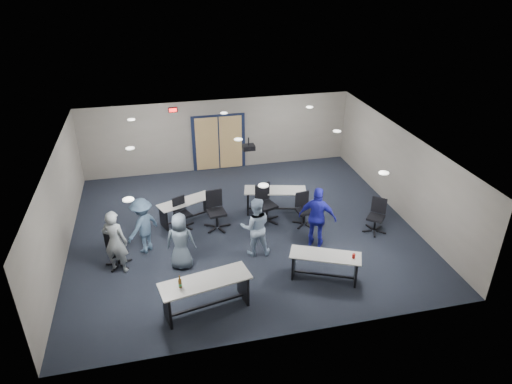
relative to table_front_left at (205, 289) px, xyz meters
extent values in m
plane|color=black|center=(1.54, 3.29, -0.58)|extent=(10.00, 10.00, 0.00)
cube|color=gray|center=(1.54, 7.79, 0.77)|extent=(10.00, 0.04, 2.70)
cube|color=gray|center=(1.54, -1.21, 0.77)|extent=(10.00, 0.04, 2.70)
cube|color=gray|center=(-3.46, 3.29, 0.77)|extent=(0.04, 9.00, 2.70)
cube|color=gray|center=(6.54, 3.29, 0.77)|extent=(0.04, 9.00, 2.70)
cube|color=silver|center=(1.54, 3.29, 2.12)|extent=(10.00, 9.00, 0.04)
cube|color=black|center=(1.54, 7.76, 0.47)|extent=(2.00, 0.06, 2.20)
cube|color=tan|center=(1.09, 7.74, 0.47)|extent=(0.85, 0.04, 2.05)
cube|color=tan|center=(1.99, 7.74, 0.47)|extent=(0.85, 0.04, 2.05)
cube|color=black|center=(-0.06, 7.74, 1.87)|extent=(0.32, 0.05, 0.18)
cube|color=#FF0C0C|center=(-0.06, 7.71, 1.87)|extent=(0.26, 0.02, 0.12)
cylinder|color=black|center=(1.84, 3.79, 2.00)|extent=(0.04, 0.04, 0.24)
cube|color=black|center=(1.84, 3.79, 1.82)|extent=(0.35, 0.30, 0.14)
cylinder|color=black|center=(1.84, 3.64, 1.82)|extent=(0.08, 0.03, 0.08)
cube|color=#AAA8A1|center=(0.01, 0.00, 0.24)|extent=(2.16, 1.08, 0.03)
cube|color=black|center=(-0.89, -0.18, -0.18)|extent=(0.18, 0.63, 0.80)
cube|color=black|center=(0.91, 0.18, -0.18)|extent=(0.18, 0.63, 0.80)
cube|color=black|center=(0.01, 0.00, -0.47)|extent=(1.81, 0.42, 0.05)
cube|color=#AAA8A1|center=(3.08, 0.48, 0.12)|extent=(1.84, 1.25, 0.03)
cube|color=black|center=(2.36, 0.80, -0.24)|extent=(0.26, 0.51, 0.68)
cube|color=black|center=(3.79, 0.16, -0.24)|extent=(0.26, 0.51, 0.68)
cube|color=black|center=(3.08, 0.48, -0.48)|extent=(1.45, 0.68, 0.04)
cylinder|color=#AD1D17|center=(3.70, 0.20, 0.19)|extent=(0.08, 0.08, 0.12)
cube|color=#AAA8A1|center=(-0.07, 4.12, 0.09)|extent=(1.78, 1.16, 0.03)
cube|color=black|center=(-0.77, 3.84, -0.25)|extent=(0.24, 0.50, 0.66)
cube|color=black|center=(0.63, 4.41, -0.25)|extent=(0.24, 0.50, 0.66)
cube|color=black|center=(-0.07, 4.12, -0.49)|extent=(1.41, 0.61, 0.04)
cube|color=#AAA8A1|center=(2.74, 4.05, 0.19)|extent=(2.03, 1.09, 0.03)
cube|color=black|center=(1.91, 4.26, -0.20)|extent=(0.19, 0.59, 0.75)
cube|color=black|center=(3.57, 3.85, -0.20)|extent=(0.19, 0.59, 0.75)
cube|color=black|center=(2.74, 4.05, -0.47)|extent=(1.68, 0.46, 0.04)
imported|color=#8E979B|center=(-2.02, 1.99, 0.31)|extent=(0.76, 0.65, 1.77)
imported|color=slate|center=(-0.40, 1.79, 0.21)|extent=(0.88, 0.69, 1.58)
imported|color=#A9C3E0|center=(1.62, 1.95, 0.27)|extent=(0.89, 0.74, 1.69)
imported|color=#1D1D9F|center=(3.38, 1.96, 0.32)|extent=(1.13, 0.91, 1.79)
imported|color=#435D7A|center=(-1.33, 2.75, 0.23)|extent=(1.17, 1.16, 1.62)
camera|label=1|loc=(-0.72, -8.22, 6.77)|focal=32.00mm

